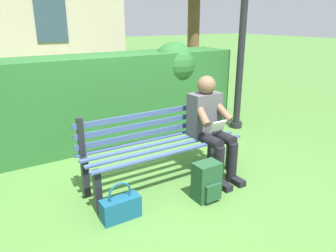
{
  "coord_description": "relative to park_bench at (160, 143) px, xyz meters",
  "views": [
    {
      "loc": [
        1.76,
        2.88,
        1.83
      ],
      "look_at": [
        0.0,
        0.1,
        0.72
      ],
      "focal_mm": 34.26,
      "sensor_mm": 36.0,
      "label": 1
    }
  ],
  "objects": [
    {
      "name": "hedge_backdrop",
      "position": [
        0.26,
        -1.57,
        0.25
      ],
      "size": [
        4.83,
        0.86,
        1.48
      ],
      "color": "#265B28",
      "rests_on": "ground"
    },
    {
      "name": "person_seated",
      "position": [
        -0.59,
        0.18,
        0.18
      ],
      "size": [
        0.44,
        0.73,
        1.2
      ],
      "color": "#4C4C51",
      "rests_on": "ground"
    },
    {
      "name": "lamp_post",
      "position": [
        -2.14,
        -0.95,
        1.45
      ],
      "size": [
        0.28,
        0.28,
        3.22
      ],
      "color": "black",
      "rests_on": "ground"
    },
    {
      "name": "handbag",
      "position": [
        0.73,
        0.48,
        -0.34
      ],
      "size": [
        0.38,
        0.15,
        0.39
      ],
      "color": "navy",
      "rests_on": "ground"
    },
    {
      "name": "ground",
      "position": [
        0.0,
        0.08,
        -0.46
      ],
      "size": [
        60.0,
        60.0,
        0.0
      ],
      "primitive_type": "plane",
      "color": "#477533"
    },
    {
      "name": "park_bench",
      "position": [
        0.0,
        0.0,
        0.0
      ],
      "size": [
        1.89,
        0.52,
        0.87
      ],
      "color": "black",
      "rests_on": "ground"
    },
    {
      "name": "backpack",
      "position": [
        -0.19,
        0.64,
        -0.26
      ],
      "size": [
        0.27,
        0.26,
        0.42
      ],
      "color": "#1E4728",
      "rests_on": "ground"
    }
  ]
}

